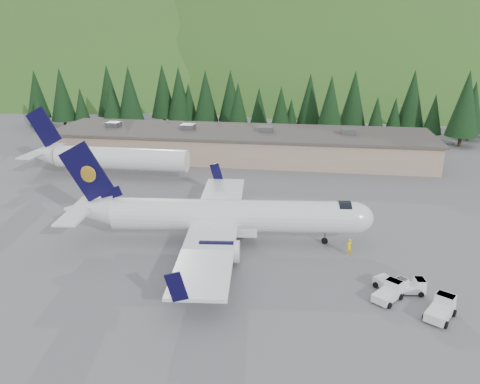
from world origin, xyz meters
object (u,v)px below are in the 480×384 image
airliner (223,217)px  baggage_tug_c (441,309)px  terminal_building (240,144)px  ramp_worker (349,247)px  baggage_tug_a (412,287)px  baggage_tug_d (389,292)px  second_airliner (105,157)px  baggage_tug_b (393,285)px

airliner → baggage_tug_c: size_ratio=9.64×
terminal_building → ramp_worker: size_ratio=37.42×
baggage_tug_a → terminal_building: terminal_building is taller
airliner → baggage_tug_a: 21.04m
baggage_tug_c → baggage_tug_d: baggage_tug_c is taller
second_airliner → baggage_tug_d: second_airliner is taller
airliner → ramp_worker: bearing=-11.1°
second_airliner → baggage_tug_d: bearing=-37.9°
second_airliner → baggage_tug_a: second_airliner is taller
second_airliner → ramp_worker: size_ratio=14.49×
airliner → baggage_tug_d: 19.67m
baggage_tug_a → baggage_tug_b: (-1.73, -0.02, 0.07)m
baggage_tug_a → terminal_building: 51.87m
second_airliner → ramp_worker: (37.87, -23.37, -2.37)m
baggage_tug_a → baggage_tug_b: bearing=174.0°
second_airliner → baggage_tug_b: bearing=-36.3°
baggage_tug_b → baggage_tug_d: size_ratio=0.97×
ramp_worker → baggage_tug_c: bearing=85.9°
second_airliner → baggage_tug_c: 56.25m
terminal_building → baggage_tug_d: (20.93, -47.82, -1.90)m
airliner → second_airliner: bearing=131.3°
airliner → baggage_tug_c: (20.87, -11.85, -2.31)m
baggage_tug_d → baggage_tug_b: bearing=17.3°
baggage_tug_a → airliner: bearing=150.0°
second_airliner → baggage_tug_a: 52.79m
baggage_tug_b → terminal_building: 51.14m
baggage_tug_c → ramp_worker: bearing=64.4°
second_airliner → baggage_tug_c: (44.77, -33.95, -2.55)m
terminal_building → ramp_worker: terminal_building is taller
ramp_worker → second_airliner: bearing=-68.9°
second_airliner → baggage_tug_c: second_airliner is taller
baggage_tug_b → baggage_tug_d: baggage_tug_d is taller
baggage_tug_c → ramp_worker: (-6.91, 10.58, 0.17)m
baggage_tug_a → baggage_tug_c: bearing=-71.8°
baggage_tug_c → baggage_tug_d: size_ratio=1.09×
baggage_tug_d → ramp_worker: ramp_worker is taller
baggage_tug_d → airliner: bearing=97.5°
second_airliner → airliner: bearing=-42.8°
baggage_tug_d → terminal_building: bearing=61.0°
airliner → terminal_building: bearing=90.1°
baggage_tug_b → terminal_building: size_ratio=0.05×
airliner → ramp_worker: size_ratio=18.43×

